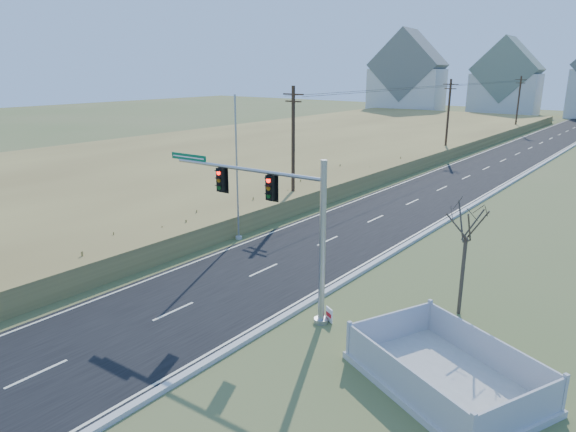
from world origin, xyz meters
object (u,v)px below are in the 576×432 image
object	(u,v)px
open_sign	(329,315)
fence_enclosure	(445,377)
traffic_signal_mast	(284,218)
bare_tree	(468,220)
flagpole	(237,184)

from	to	relation	value
open_sign	fence_enclosure	bearing A→B (deg)	12.55
traffic_signal_mast	open_sign	size ratio (longest dim) A/B	14.39
open_sign	traffic_signal_mast	bearing A→B (deg)	-142.86
fence_enclosure	bare_tree	size ratio (longest dim) A/B	1.37
traffic_signal_mast	bare_tree	bearing A→B (deg)	33.21
traffic_signal_mast	fence_enclosure	size ratio (longest dim) A/B	1.20
traffic_signal_mast	flagpole	xyz separation A→B (m)	(-8.36, 5.97, -0.74)
open_sign	flagpole	bearing A→B (deg)	178.04
traffic_signal_mast	flagpole	world-z (taller)	flagpole
fence_enclosure	bare_tree	distance (m)	6.87
fence_enclosure	flagpole	bearing A→B (deg)	-179.43
fence_enclosure	bare_tree	xyz separation A→B (m)	(-1.52, 5.41, 3.94)
traffic_signal_mast	bare_tree	world-z (taller)	traffic_signal_mast
fence_enclosure	flagpole	distance (m)	17.66
flagpole	bare_tree	size ratio (longest dim) A/B	1.67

